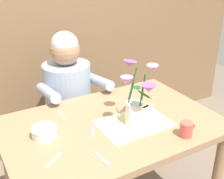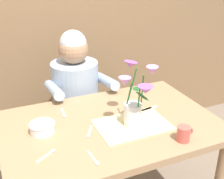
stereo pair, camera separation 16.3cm
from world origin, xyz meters
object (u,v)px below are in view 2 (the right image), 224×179
Objects in this scene: ceramic_bowl at (42,127)px; seated_person at (77,105)px; flower_vase at (135,100)px; dinner_knife at (144,110)px; coffee_cup at (184,134)px.

seated_person is at bearing 57.66° from ceramic_bowl.
flower_vase is at bearing -78.42° from seated_person.
seated_person reaches higher than flower_vase.
dinner_knife is at bearing 42.73° from flower_vase.
flower_vase is (0.13, -0.69, 0.33)m from seated_person.
ceramic_bowl is 1.46× the size of coffee_cup.
coffee_cup is at bearing -71.52° from seated_person.
ceramic_bowl is 0.62m from dinner_knife.
ceramic_bowl is 0.72× the size of dinner_knife.
ceramic_bowl is at bearing 164.64° from flower_vase.
dinner_knife is (0.14, 0.13, -0.16)m from flower_vase.
seated_person reaches higher than dinner_knife.
dinner_knife is at bearing 93.69° from coffee_cup.
ceramic_bowl is 0.74m from coffee_cup.
dinner_knife is 2.04× the size of coffee_cup.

